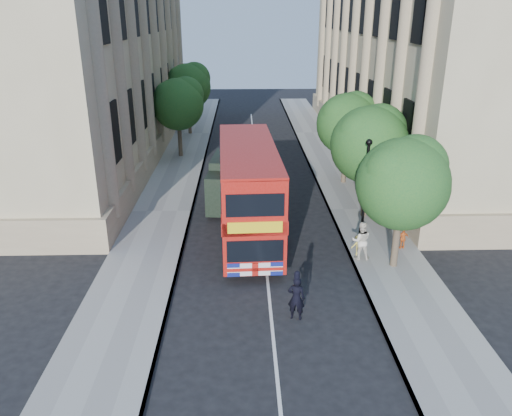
{
  "coord_description": "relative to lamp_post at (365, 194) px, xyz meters",
  "views": [
    {
      "loc": [
        -1.04,
        -17.03,
        10.89
      ],
      "look_at": [
        -0.43,
        4.77,
        2.3
      ],
      "focal_mm": 35.0,
      "sensor_mm": 36.0,
      "label": 1
    }
  ],
  "objects": [
    {
      "name": "tree_right_near",
      "position": [
        0.84,
        -2.97,
        1.74
      ],
      "size": [
        4.0,
        4.0,
        6.08
      ],
      "color": "#473828",
      "rests_on": "ground"
    },
    {
      "name": "child_a",
      "position": [
        1.72,
        -1.28,
        -1.86
      ],
      "size": [
        0.66,
        0.39,
        1.06
      ],
      "primitive_type": "imported",
      "rotation": [
        0.0,
        0.0,
        3.36
      ],
      "color": "orange",
      "rests_on": "pavement_right"
    },
    {
      "name": "tree_right_mid",
      "position": [
        0.84,
        3.03,
        1.93
      ],
      "size": [
        4.2,
        4.2,
        6.37
      ],
      "color": "#473828",
      "rests_on": "ground"
    },
    {
      "name": "tree_right_far",
      "position": [
        0.84,
        9.03,
        1.8
      ],
      "size": [
        4.0,
        4.0,
        6.15
      ],
      "color": "#473828",
      "rests_on": "ground"
    },
    {
      "name": "child_b",
      "position": [
        -0.6,
        -1.89,
        -1.89
      ],
      "size": [
        0.65,
        0.37,
        1.01
      ],
      "primitive_type": "imported",
      "rotation": [
        0.0,
        0.0,
        3.14
      ],
      "color": "#FBE455",
      "rests_on": "pavement_right"
    },
    {
      "name": "pavement_right",
      "position": [
        0.75,
        4.0,
        -2.45
      ],
      "size": [
        3.5,
        80.0,
        0.12
      ],
      "primitive_type": "cube",
      "color": "gray",
      "rests_on": "ground"
    },
    {
      "name": "police_constable",
      "position": [
        -4.07,
        -6.92,
        -1.62
      ],
      "size": [
        0.74,
        0.58,
        1.78
      ],
      "primitive_type": "imported",
      "rotation": [
        0.0,
        0.0,
        2.88
      ],
      "color": "black",
      "rests_on": "ground"
    },
    {
      "name": "building_left",
      "position": [
        -18.8,
        18.0,
        6.49
      ],
      "size": [
        12.0,
        38.0,
        18.0
      ],
      "primitive_type": "cube",
      "color": "tan",
      "rests_on": "ground"
    },
    {
      "name": "pavement_left",
      "position": [
        -10.75,
        4.0,
        -2.45
      ],
      "size": [
        3.5,
        80.0,
        0.12
      ],
      "primitive_type": "cube",
      "color": "gray",
      "rests_on": "ground"
    },
    {
      "name": "lamp_post",
      "position": [
        0.0,
        0.0,
        0.0
      ],
      "size": [
        0.32,
        0.32,
        5.16
      ],
      "color": "black",
      "rests_on": "pavement_right"
    },
    {
      "name": "tree_left_far",
      "position": [
        -10.96,
        16.03,
        1.93
      ],
      "size": [
        4.0,
        4.0,
        6.3
      ],
      "color": "#473828",
      "rests_on": "ground"
    },
    {
      "name": "building_right",
      "position": [
        8.8,
        18.0,
        6.49
      ],
      "size": [
        12.0,
        38.0,
        18.0
      ],
      "primitive_type": "cube",
      "color": "tan",
      "rests_on": "ground"
    },
    {
      "name": "double_decker_bus",
      "position": [
        -5.77,
        0.62,
        0.1
      ],
      "size": [
        3.14,
        10.31,
        4.71
      ],
      "rotation": [
        0.0,
        0.0,
        0.04
      ],
      "color": "#A6120B",
      "rests_on": "ground"
    },
    {
      "name": "ground",
      "position": [
        -5.0,
        -6.0,
        -2.51
      ],
      "size": [
        120.0,
        120.0,
        0.0
      ],
      "primitive_type": "plane",
      "color": "black",
      "rests_on": "ground"
    },
    {
      "name": "tree_left_back",
      "position": [
        -10.96,
        24.03,
        2.2
      ],
      "size": [
        4.2,
        4.2,
        6.65
      ],
      "color": "#473828",
      "rests_on": "ground"
    },
    {
      "name": "woman_pedestrian",
      "position": [
        -0.59,
        -2.27,
        -1.47
      ],
      "size": [
        0.94,
        0.76,
        1.84
      ],
      "primitive_type": "imported",
      "rotation": [
        0.0,
        0.0,
        3.07
      ],
      "color": "silver",
      "rests_on": "pavement_right"
    },
    {
      "name": "box_van",
      "position": [
        -6.81,
        4.89,
        -1.07
      ],
      "size": [
        2.61,
        5.34,
        2.95
      ],
      "rotation": [
        0.0,
        0.0,
        -0.1
      ],
      "color": "black",
      "rests_on": "ground"
    }
  ]
}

